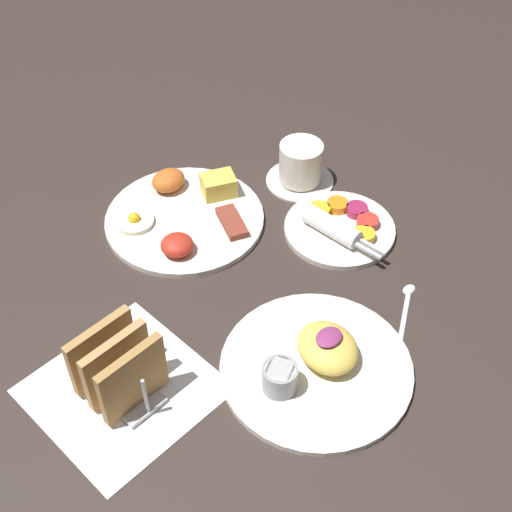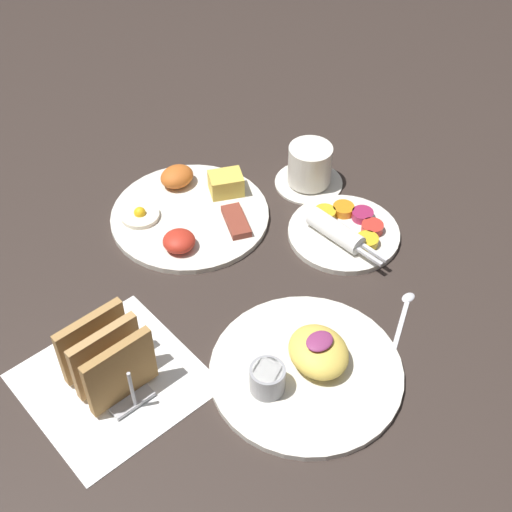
{
  "view_description": "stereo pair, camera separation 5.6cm",
  "coord_description": "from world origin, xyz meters",
  "px_view_note": "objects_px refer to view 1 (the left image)",
  "views": [
    {
      "loc": [
        -0.49,
        -0.49,
        0.81
      ],
      "look_at": [
        0.06,
        0.05,
        0.03
      ],
      "focal_mm": 50.0,
      "sensor_mm": 36.0,
      "label": 1
    },
    {
      "loc": [
        -0.45,
        -0.53,
        0.81
      ],
      "look_at": [
        0.06,
        0.05,
        0.03
      ],
      "focal_mm": 50.0,
      "sensor_mm": 36.0,
      "label": 2
    }
  ],
  "objects_px": {
    "toast_rack": "(118,368)",
    "plate_breakfast": "(185,214)",
    "plate_foreground": "(316,363)",
    "coffee_cup": "(301,165)",
    "plate_condiments": "(340,227)"
  },
  "relations": [
    {
      "from": "plate_breakfast",
      "to": "plate_condiments",
      "type": "relative_size",
      "value": 1.38
    },
    {
      "from": "plate_condiments",
      "to": "plate_foreground",
      "type": "bearing_deg",
      "value": -147.04
    },
    {
      "from": "plate_foreground",
      "to": "toast_rack",
      "type": "height_order",
      "value": "toast_rack"
    },
    {
      "from": "plate_breakfast",
      "to": "toast_rack",
      "type": "xyz_separation_m",
      "value": [
        -0.29,
        -0.2,
        0.04
      ]
    },
    {
      "from": "plate_breakfast",
      "to": "toast_rack",
      "type": "height_order",
      "value": "toast_rack"
    },
    {
      "from": "toast_rack",
      "to": "plate_breakfast",
      "type": "bearing_deg",
      "value": 34.38
    },
    {
      "from": "plate_breakfast",
      "to": "coffee_cup",
      "type": "xyz_separation_m",
      "value": [
        0.21,
        -0.07,
        0.02
      ]
    },
    {
      "from": "toast_rack",
      "to": "plate_foreground",
      "type": "bearing_deg",
      "value": -38.26
    },
    {
      "from": "plate_condiments",
      "to": "plate_foreground",
      "type": "relative_size",
      "value": 0.73
    },
    {
      "from": "plate_condiments",
      "to": "plate_foreground",
      "type": "height_order",
      "value": "plate_foreground"
    },
    {
      "from": "coffee_cup",
      "to": "plate_breakfast",
      "type": "bearing_deg",
      "value": 161.08
    },
    {
      "from": "plate_foreground",
      "to": "plate_breakfast",
      "type": "bearing_deg",
      "value": 77.45
    },
    {
      "from": "plate_breakfast",
      "to": "plate_foreground",
      "type": "distance_m",
      "value": 0.37
    },
    {
      "from": "plate_condiments",
      "to": "toast_rack",
      "type": "xyz_separation_m",
      "value": [
        -0.44,
        0.01,
        0.04
      ]
    },
    {
      "from": "plate_condiments",
      "to": "toast_rack",
      "type": "height_order",
      "value": "toast_rack"
    }
  ]
}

